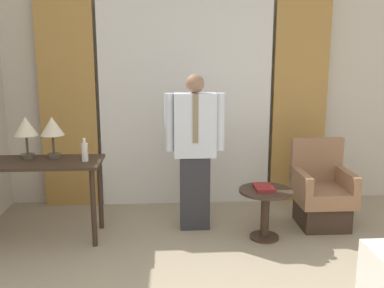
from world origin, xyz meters
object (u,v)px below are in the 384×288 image
at_px(table_lamp_left, 26,129).
at_px(person, 195,147).
at_px(table_lamp_right, 52,128).
at_px(side_table, 265,205).
at_px(armchair, 321,195).
at_px(desk, 38,173).
at_px(book, 264,187).
at_px(bottle_near_edge, 85,152).

height_order(table_lamp_left, person, person).
bearing_deg(table_lamp_right, table_lamp_left, 180.00).
height_order(table_lamp_left, side_table, table_lamp_left).
height_order(table_lamp_left, armchair, table_lamp_left).
xyz_separation_m(desk, table_lamp_left, (-0.13, 0.14, 0.42)).
xyz_separation_m(person, side_table, (0.68, -0.31, -0.53)).
distance_m(desk, table_lamp_right, 0.46).
bearing_deg(armchair, book, -157.10).
distance_m(desk, armchair, 2.94).
bearing_deg(table_lamp_right, book, -6.99).
height_order(table_lamp_right, person, person).
bearing_deg(desk, armchair, 3.54).
distance_m(desk, book, 2.22).
xyz_separation_m(person, armchair, (1.36, 0.01, -0.54)).
bearing_deg(book, table_lamp_right, 173.01).
height_order(desk, armchair, armchair).
height_order(table_lamp_left, book, table_lamp_left).
xyz_separation_m(table_lamp_left, side_table, (2.36, -0.28, -0.75)).
xyz_separation_m(side_table, book, (-0.02, 0.03, 0.18)).
bearing_deg(desk, side_table, -3.63).
bearing_deg(table_lamp_left, book, -6.23).
height_order(side_table, book, book).
relative_size(table_lamp_right, bottle_near_edge, 1.82).
bearing_deg(side_table, person, 155.75).
distance_m(desk, side_table, 2.26).
xyz_separation_m(table_lamp_right, side_table, (2.10, -0.28, -0.75)).
bearing_deg(person, side_table, -24.25).
relative_size(table_lamp_left, table_lamp_right, 1.00).
relative_size(bottle_near_edge, person, 0.14).
xyz_separation_m(desk, table_lamp_right, (0.13, 0.14, 0.42)).
bearing_deg(armchair, table_lamp_right, -179.19).
distance_m(desk, person, 1.57).
bearing_deg(side_table, table_lamp_right, 172.34).
distance_m(desk, table_lamp_left, 0.46).
height_order(person, book, person).
xyz_separation_m(table_lamp_right, armchair, (2.78, 0.04, -0.76)).
height_order(table_lamp_right, bottle_near_edge, table_lamp_right).
relative_size(bottle_near_edge, armchair, 0.25).
xyz_separation_m(table_lamp_left, armchair, (3.04, 0.04, -0.76)).
distance_m(table_lamp_right, book, 2.18).
bearing_deg(side_table, table_lamp_left, 173.17).
distance_m(table_lamp_left, bottle_near_edge, 0.65).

